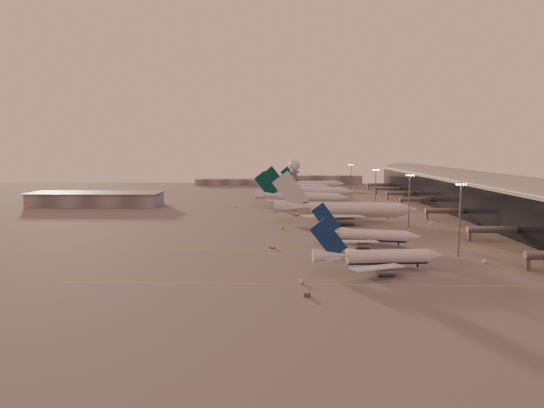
{
  "coord_description": "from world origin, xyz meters",
  "views": [
    {
      "loc": [
        0.9,
        -160.49,
        35.67
      ],
      "look_at": [
        -6.4,
        68.39,
        9.59
      ],
      "focal_mm": 32.0,
      "sensor_mm": 36.0,
      "label": 1
    }
  ],
  "objects": [
    {
      "name": "radar_tower",
      "position": [
        5.0,
        120.0,
        20.95
      ],
      "size": [
        6.4,
        6.4,
        31.1
      ],
      "color": "slate",
      "rests_on": "ground"
    },
    {
      "name": "ground",
      "position": [
        0.0,
        0.0,
        0.0
      ],
      "size": [
        700.0,
        700.0,
        0.0
      ],
      "primitive_type": "plane",
      "color": "#514E4E",
      "rests_on": "ground"
    },
    {
      "name": "gsv_truck_d",
      "position": [
        -30.72,
        132.84,
        1.03
      ],
      "size": [
        3.37,
        5.31,
        2.02
      ],
      "color": "silver",
      "rests_on": "ground"
    },
    {
      "name": "terminal",
      "position": [
        107.88,
        110.09,
        10.52
      ],
      "size": [
        57.0,
        362.0,
        23.04
      ],
      "color": "black",
      "rests_on": "ground"
    },
    {
      "name": "taxiway_markings",
      "position": [
        30.0,
        56.0,
        0.01
      ],
      "size": [
        180.0,
        185.25,
        0.02
      ],
      "color": "gold",
      "rests_on": "ground"
    },
    {
      "name": "gsv_catering_a",
      "position": [
        62.99,
        -9.69,
        2.08
      ],
      "size": [
        5.37,
        3.03,
        4.17
      ],
      "color": "silver",
      "rests_on": "ground"
    },
    {
      "name": "greentail_c",
      "position": [
        8.63,
        222.04,
        3.69
      ],
      "size": [
        55.06,
        43.68,
        20.89
      ],
      "color": "silver",
      "rests_on": "ground"
    },
    {
      "name": "greentail_d",
      "position": [
        23.49,
        261.15,
        3.7
      ],
      "size": [
        56.68,
        45.23,
        20.97
      ],
      "color": "silver",
      "rests_on": "ground"
    },
    {
      "name": "narrowbody_near",
      "position": [
        27.89,
        -18.91,
        3.2
      ],
      "size": [
        40.37,
        32.08,
        15.78
      ],
      "color": "silver",
      "rests_on": "ground"
    },
    {
      "name": "gsv_truck_b",
      "position": [
        54.35,
        48.67,
        1.01
      ],
      "size": [
        5.22,
        3.22,
        1.99
      ],
      "color": "yellow",
      "rests_on": "ground"
    },
    {
      "name": "gsv_truck_c",
      "position": [
        -0.83,
        53.65,
        1.25
      ],
      "size": [
        6.2,
        5.25,
        2.44
      ],
      "color": "yellow",
      "rests_on": "ground"
    },
    {
      "name": "narrowbody_mid",
      "position": [
        30.06,
        17.99,
        3.17
      ],
      "size": [
        39.58,
        31.25,
        15.66
      ],
      "color": "silver",
      "rests_on": "ground"
    },
    {
      "name": "mast_c",
      "position": [
        50.0,
        110.0,
        13.74
      ],
      "size": [
        3.6,
        0.56,
        25.0
      ],
      "color": "slate",
      "rests_on": "ground"
    },
    {
      "name": "mast_a",
      "position": [
        58.0,
        0.0,
        13.74
      ],
      "size": [
        3.6,
        0.56,
        25.0
      ],
      "color": "slate",
      "rests_on": "ground"
    },
    {
      "name": "mast_b",
      "position": [
        55.0,
        55.0,
        13.74
      ],
      "size": [
        3.6,
        0.56,
        25.0
      ],
      "color": "slate",
      "rests_on": "ground"
    },
    {
      "name": "hangar",
      "position": [
        -120.0,
        140.0,
        4.32
      ],
      "size": [
        82.0,
        27.0,
        8.5
      ],
      "color": "#5A5C61",
      "rests_on": "ground"
    },
    {
      "name": "gsv_catering_b",
      "position": [
        69.64,
        69.9,
        2.0
      ],
      "size": [
        5.22,
        3.14,
        3.99
      ],
      "color": "silver",
      "rests_on": "ground"
    },
    {
      "name": "gsv_tug_hangar",
      "position": [
        43.2,
        152.43,
        0.56
      ],
      "size": [
        4.23,
        3.13,
        1.08
      ],
      "color": "yellow",
      "rests_on": "ground"
    },
    {
      "name": "widebody_white",
      "position": [
        29.54,
        78.51,
        4.34
      ],
      "size": [
        71.17,
        56.85,
        25.02
      ],
      "color": "silver",
      "rests_on": "ground"
    },
    {
      "name": "greentail_b",
      "position": [
        15.84,
        182.62,
        4.17
      ],
      "size": [
        64.91,
        52.11,
        23.64
      ],
      "color": "silver",
      "rests_on": "ground"
    },
    {
      "name": "mast_d",
      "position": [
        48.0,
        200.0,
        13.74
      ],
      "size": [
        3.6,
        0.56,
        25.0
      ],
      "color": "slate",
      "rests_on": "ground"
    },
    {
      "name": "gsv_tug_mid",
      "position": [
        -4.46,
        10.77,
        0.47
      ],
      "size": [
        3.45,
        3.68,
        0.91
      ],
      "color": "yellow",
      "rests_on": "ground"
    },
    {
      "name": "gsv_tug_far",
      "position": [
        5.65,
        95.64,
        0.58
      ],
      "size": [
        4.58,
        4.33,
        1.13
      ],
      "color": "silver",
      "rests_on": "ground"
    },
    {
      "name": "gsv_truck_a",
      "position": [
        4.96,
        -34.47,
        1.05
      ],
      "size": [
        5.4,
        3.53,
        2.05
      ],
      "color": "silver",
      "rests_on": "ground"
    },
    {
      "name": "distant_horizon",
      "position": [
        2.62,
        325.14,
        3.89
      ],
      "size": [
        165.0,
        37.5,
        9.0
      ],
      "color": "#5A5C61",
      "rests_on": "ground"
    },
    {
      "name": "gsv_tug_near",
      "position": [
        5.83,
        -46.03,
        0.48
      ],
      "size": [
        2.11,
        3.33,
        0.92
      ],
      "color": "#55575A",
      "rests_on": "ground"
    },
    {
      "name": "greentail_a",
      "position": [
        9.79,
        145.52,
        3.87
      ],
      "size": [
        59.68,
        47.75,
        21.9
      ],
      "color": "silver",
      "rests_on": "ground"
    }
  ]
}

